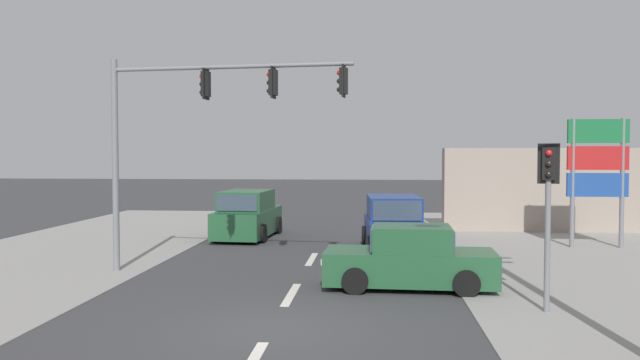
{
  "coord_description": "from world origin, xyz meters",
  "views": [
    {
      "loc": [
        1.92,
        -11.58,
        3.34
      ],
      "look_at": [
        0.6,
        4.0,
        2.69
      ],
      "focal_mm": 35.0,
      "sensor_mm": 36.0,
      "label": 1
    }
  ],
  "objects_px": {
    "pedestal_signal_right_kerb": "(548,198)",
    "suv_receding_far": "(394,226)",
    "traffic_signal_mast": "(194,117)",
    "sedan_kerbside_parked": "(410,260)",
    "suv_oncoming_mid": "(248,216)",
    "shopping_plaza_sign": "(598,164)"
  },
  "relations": [
    {
      "from": "traffic_signal_mast",
      "to": "shopping_plaza_sign",
      "type": "bearing_deg",
      "value": 24.87
    },
    {
      "from": "sedan_kerbside_parked",
      "to": "suv_oncoming_mid",
      "type": "xyz_separation_m",
      "value": [
        -5.9,
        8.89,
        0.18
      ]
    },
    {
      "from": "pedestal_signal_right_kerb",
      "to": "suv_receding_far",
      "type": "distance_m",
      "value": 8.76
    },
    {
      "from": "traffic_signal_mast",
      "to": "sedan_kerbside_parked",
      "type": "relative_size",
      "value": 1.6
    },
    {
      "from": "shopping_plaza_sign",
      "to": "suv_receding_far",
      "type": "distance_m",
      "value": 7.62
    },
    {
      "from": "traffic_signal_mast",
      "to": "pedestal_signal_right_kerb",
      "type": "height_order",
      "value": "traffic_signal_mast"
    },
    {
      "from": "suv_receding_far",
      "to": "traffic_signal_mast",
      "type": "bearing_deg",
      "value": -140.64
    },
    {
      "from": "pedestal_signal_right_kerb",
      "to": "suv_receding_far",
      "type": "height_order",
      "value": "pedestal_signal_right_kerb"
    },
    {
      "from": "traffic_signal_mast",
      "to": "suv_oncoming_mid",
      "type": "relative_size",
      "value": 1.48
    },
    {
      "from": "suv_oncoming_mid",
      "to": "suv_receding_far",
      "type": "height_order",
      "value": "same"
    },
    {
      "from": "shopping_plaza_sign",
      "to": "suv_oncoming_mid",
      "type": "bearing_deg",
      "value": 172.68
    },
    {
      "from": "shopping_plaza_sign",
      "to": "suv_receding_far",
      "type": "bearing_deg",
      "value": -169.5
    },
    {
      "from": "traffic_signal_mast",
      "to": "pedestal_signal_right_kerb",
      "type": "distance_m",
      "value": 9.43
    },
    {
      "from": "pedestal_signal_right_kerb",
      "to": "shopping_plaza_sign",
      "type": "height_order",
      "value": "shopping_plaza_sign"
    },
    {
      "from": "traffic_signal_mast",
      "to": "suv_oncoming_mid",
      "type": "height_order",
      "value": "traffic_signal_mast"
    },
    {
      "from": "shopping_plaza_sign",
      "to": "suv_receding_far",
      "type": "relative_size",
      "value": 0.99
    },
    {
      "from": "shopping_plaza_sign",
      "to": "suv_oncoming_mid",
      "type": "relative_size",
      "value": 0.99
    },
    {
      "from": "sedan_kerbside_parked",
      "to": "suv_receding_far",
      "type": "bearing_deg",
      "value": 91.99
    },
    {
      "from": "suv_oncoming_mid",
      "to": "suv_receding_far",
      "type": "bearing_deg",
      "value": -27.72
    },
    {
      "from": "suv_receding_far",
      "to": "shopping_plaza_sign",
      "type": "bearing_deg",
      "value": 10.5
    },
    {
      "from": "pedestal_signal_right_kerb",
      "to": "sedan_kerbside_parked",
      "type": "xyz_separation_m",
      "value": [
        -2.72,
        2.21,
        -1.71
      ]
    },
    {
      "from": "traffic_signal_mast",
      "to": "suv_oncoming_mid",
      "type": "bearing_deg",
      "value": 90.58
    }
  ]
}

